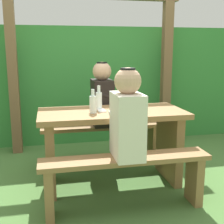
{
  "coord_description": "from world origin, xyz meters",
  "views": [
    {
      "loc": [
        -0.59,
        -2.75,
        1.33
      ],
      "look_at": [
        0.0,
        0.0,
        0.73
      ],
      "focal_mm": 47.93,
      "sensor_mm": 36.0,
      "label": 1
    }
  ],
  "objects_px": {
    "person_black_coat": "(102,96)",
    "bottle_left": "(93,104)",
    "picnic_table": "(112,135)",
    "bottle_right": "(99,100)",
    "person_white_shirt": "(127,117)",
    "bench_near": "(126,172)",
    "bench_far": "(102,136)",
    "drinking_glass": "(119,104)",
    "cell_phone": "(102,110)"
  },
  "relations": [
    {
      "from": "picnic_table",
      "to": "bench_near",
      "type": "xyz_separation_m",
      "value": [
        0.0,
        -0.53,
        -0.17
      ]
    },
    {
      "from": "person_black_coat",
      "to": "drinking_glass",
      "type": "xyz_separation_m",
      "value": [
        0.09,
        -0.42,
        -0.01
      ]
    },
    {
      "from": "person_white_shirt",
      "to": "bottle_left",
      "type": "xyz_separation_m",
      "value": [
        -0.2,
        0.47,
        0.03
      ]
    },
    {
      "from": "bottle_right",
      "to": "person_white_shirt",
      "type": "bearing_deg",
      "value": -79.06
    },
    {
      "from": "picnic_table",
      "to": "drinking_glass",
      "type": "height_order",
      "value": "drinking_glass"
    },
    {
      "from": "drinking_glass",
      "to": "person_white_shirt",
      "type": "bearing_deg",
      "value": -97.57
    },
    {
      "from": "bottle_left",
      "to": "cell_phone",
      "type": "bearing_deg",
      "value": 38.2
    },
    {
      "from": "cell_phone",
      "to": "picnic_table",
      "type": "bearing_deg",
      "value": -7.56
    },
    {
      "from": "picnic_table",
      "to": "person_black_coat",
      "type": "bearing_deg",
      "value": 89.82
    },
    {
      "from": "person_black_coat",
      "to": "bench_far",
      "type": "bearing_deg",
      "value": 116.54
    },
    {
      "from": "drinking_glass",
      "to": "bottle_left",
      "type": "relative_size",
      "value": 0.4
    },
    {
      "from": "bench_far",
      "to": "person_black_coat",
      "type": "xyz_separation_m",
      "value": [
        0.0,
        -0.0,
        0.47
      ]
    },
    {
      "from": "person_white_shirt",
      "to": "bottle_left",
      "type": "height_order",
      "value": "person_white_shirt"
    },
    {
      "from": "bench_far",
      "to": "person_white_shirt",
      "type": "height_order",
      "value": "person_white_shirt"
    },
    {
      "from": "bench_far",
      "to": "bottle_left",
      "type": "relative_size",
      "value": 6.3
    },
    {
      "from": "bench_near",
      "to": "drinking_glass",
      "type": "relative_size",
      "value": 15.66
    },
    {
      "from": "person_white_shirt",
      "to": "bottle_left",
      "type": "bearing_deg",
      "value": 113.37
    },
    {
      "from": "bench_near",
      "to": "bottle_left",
      "type": "distance_m",
      "value": 0.71
    },
    {
      "from": "picnic_table",
      "to": "bottle_right",
      "type": "distance_m",
      "value": 0.36
    },
    {
      "from": "drinking_glass",
      "to": "bottle_right",
      "type": "xyz_separation_m",
      "value": [
        -0.21,
        -0.02,
        0.05
      ]
    },
    {
      "from": "picnic_table",
      "to": "person_white_shirt",
      "type": "bearing_deg",
      "value": -88.92
    },
    {
      "from": "bench_near",
      "to": "person_black_coat",
      "type": "xyz_separation_m",
      "value": [
        0.0,
        1.06,
        0.47
      ]
    },
    {
      "from": "bench_far",
      "to": "bottle_right",
      "type": "bearing_deg",
      "value": -104.24
    },
    {
      "from": "person_white_shirt",
      "to": "bench_near",
      "type": "bearing_deg",
      "value": -161.7
    },
    {
      "from": "person_white_shirt",
      "to": "bottle_right",
      "type": "xyz_separation_m",
      "value": [
        -0.12,
        0.63,
        0.04
      ]
    },
    {
      "from": "bottle_right",
      "to": "picnic_table",
      "type": "bearing_deg",
      "value": -40.85
    },
    {
      "from": "bench_far",
      "to": "cell_phone",
      "type": "relative_size",
      "value": 10.0
    },
    {
      "from": "bench_near",
      "to": "bottle_right",
      "type": "xyz_separation_m",
      "value": [
        -0.11,
        0.63,
        0.5
      ]
    },
    {
      "from": "picnic_table",
      "to": "bench_far",
      "type": "distance_m",
      "value": 0.56
    },
    {
      "from": "bench_far",
      "to": "bottle_right",
      "type": "relative_size",
      "value": 5.97
    },
    {
      "from": "drinking_glass",
      "to": "bottle_right",
      "type": "distance_m",
      "value": 0.21
    },
    {
      "from": "bench_near",
      "to": "bottle_left",
      "type": "relative_size",
      "value": 6.3
    },
    {
      "from": "picnic_table",
      "to": "cell_phone",
      "type": "distance_m",
      "value": 0.26
    },
    {
      "from": "drinking_glass",
      "to": "bottle_left",
      "type": "height_order",
      "value": "bottle_left"
    },
    {
      "from": "person_black_coat",
      "to": "bottle_left",
      "type": "distance_m",
      "value": 0.62
    },
    {
      "from": "picnic_table",
      "to": "person_black_coat",
      "type": "height_order",
      "value": "person_black_coat"
    },
    {
      "from": "bottle_right",
      "to": "cell_phone",
      "type": "bearing_deg",
      "value": -82.12
    },
    {
      "from": "picnic_table",
      "to": "person_white_shirt",
      "type": "distance_m",
      "value": 0.61
    },
    {
      "from": "bench_near",
      "to": "bottle_right",
      "type": "bearing_deg",
      "value": 100.0
    },
    {
      "from": "picnic_table",
      "to": "person_white_shirt",
      "type": "relative_size",
      "value": 1.95
    },
    {
      "from": "drinking_glass",
      "to": "cell_phone",
      "type": "relative_size",
      "value": 0.64
    },
    {
      "from": "bench_far",
      "to": "cell_phone",
      "type": "distance_m",
      "value": 0.67
    },
    {
      "from": "picnic_table",
      "to": "bottle_left",
      "type": "distance_m",
      "value": 0.38
    },
    {
      "from": "bench_far",
      "to": "cell_phone",
      "type": "bearing_deg",
      "value": -100.84
    },
    {
      "from": "person_white_shirt",
      "to": "drinking_glass",
      "type": "height_order",
      "value": "person_white_shirt"
    },
    {
      "from": "picnic_table",
      "to": "cell_phone",
      "type": "bearing_deg",
      "value": 172.39
    },
    {
      "from": "bottle_left",
      "to": "cell_phone",
      "type": "height_order",
      "value": "bottle_left"
    },
    {
      "from": "bottle_left",
      "to": "person_black_coat",
      "type": "bearing_deg",
      "value": 71.75
    },
    {
      "from": "bench_near",
      "to": "cell_phone",
      "type": "height_order",
      "value": "cell_phone"
    },
    {
      "from": "bench_near",
      "to": "person_black_coat",
      "type": "height_order",
      "value": "person_black_coat"
    }
  ]
}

